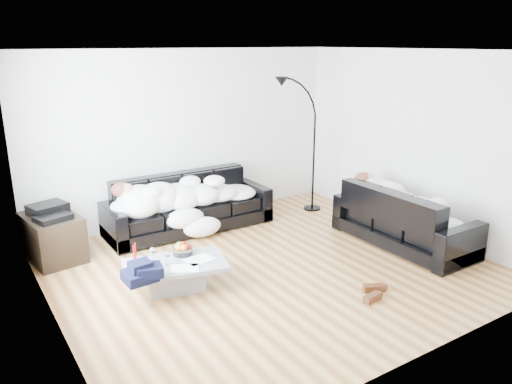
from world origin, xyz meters
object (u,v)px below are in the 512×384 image
fruit_bowl (182,248)px  candle_left (134,255)px  wine_glass_b (146,262)px  wine_glass_c (167,258)px  sofa_right (404,216)px  coffee_table (176,276)px  wine_glass_a (153,255)px  sleeper_right (406,201)px  sleeper_back (190,189)px  sofa_back (189,203)px  av_cabinet (53,237)px  shoes (373,293)px  candle_right (136,253)px  floor_lamp (314,152)px  stereo (49,211)px

fruit_bowl → candle_left: candle_left is taller
wine_glass_b → wine_glass_c: (0.24, -0.02, -0.00)m
fruit_bowl → wine_glass_c: size_ratio=1.40×
sofa_right → coffee_table: bearing=81.7°
wine_glass_b → sofa_right: bearing=-7.7°
wine_glass_a → fruit_bowl: bearing=4.3°
sleeper_right → coffee_table: 3.26m
sleeper_back → sofa_back: bearing=90.0°
sofa_back → av_cabinet: sofa_back is taller
sleeper_back → candle_left: sleeper_back is taller
av_cabinet → shoes: bearing=-55.7°
sofa_right → sleeper_right: sleeper_right is taller
sofa_back → coffee_table: bearing=-120.1°
fruit_bowl → av_cabinet: (-1.15, 1.45, -0.10)m
sleeper_back → candle_right: (-1.31, -1.34, -0.19)m
sofa_back → coffee_table: 1.92m
shoes → candle_right: bearing=146.1°
shoes → floor_lamp: (1.33, 2.71, 0.92)m
candle_left → wine_glass_a: bearing=-23.2°
wine_glass_c → shoes: size_ratio=0.42×
wine_glass_a → candle_right: bearing=141.7°
sleeper_right → candle_right: sleeper_right is taller
av_cabinet → stereo: bearing=0.0°
stereo → floor_lamp: 4.08m
av_cabinet → stereo: (0.00, 0.00, 0.36)m
shoes → stereo: 4.06m
sleeper_right → candle_left: (-3.57, 0.69, -0.19)m
sofa_back → wine_glass_b: size_ratio=14.49×
coffee_table → floor_lamp: size_ratio=0.58×
shoes → stereo: bearing=135.8°
sofa_back → sleeper_back: 0.23m
wine_glass_b → av_cabinet: av_cabinet is taller
sofa_back → floor_lamp: floor_lamp is taller
fruit_bowl → wine_glass_c: 0.32m
shoes → sofa_right: bearing=34.1°
sofa_back → av_cabinet: (-1.93, -0.03, -0.11)m
sofa_right → stereo: size_ratio=4.49×
wine_glass_a → av_cabinet: 1.68m
sofa_right → wine_glass_c: bearing=82.1°
sofa_back → coffee_table: sofa_back is taller
sofa_right → fruit_bowl: size_ratio=8.54×
fruit_bowl → sleeper_right: bearing=-11.9°
sleeper_right → sofa_right: bearing=0.0°
fruit_bowl → wine_glass_b: bearing=-162.5°
fruit_bowl → candle_right: candle_right is taller
sleeper_right → wine_glass_c: sleeper_right is taller
sofa_right → fruit_bowl: sofa_right is taller
wine_glass_c → shoes: 2.30m
sofa_right → sleeper_back: bearing=47.2°
sofa_back → wine_glass_b: sofa_back is taller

